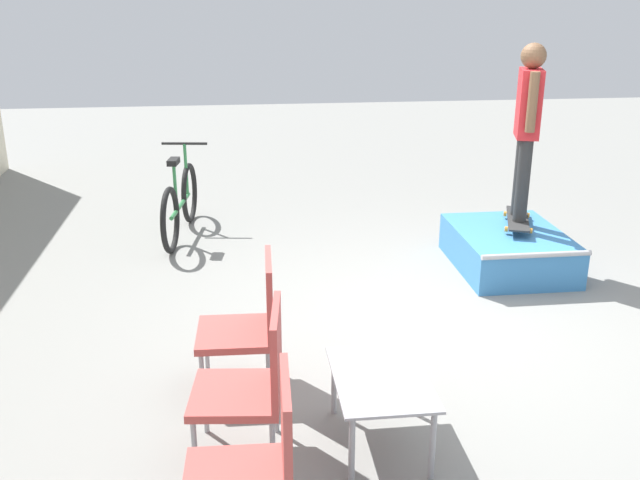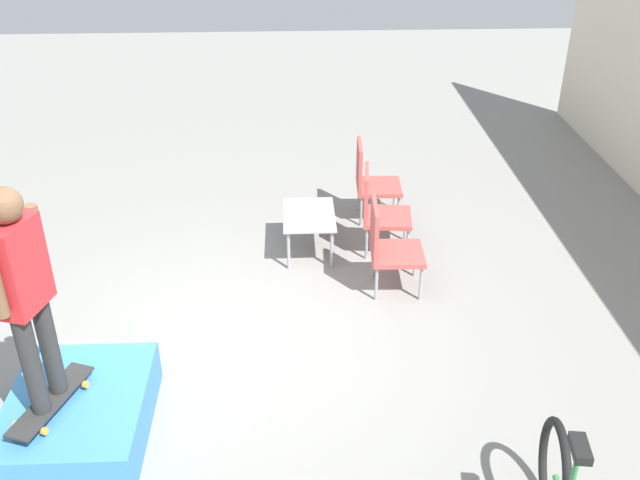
# 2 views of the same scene
# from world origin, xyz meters

# --- Properties ---
(ground_plane) EXTENTS (24.00, 24.00, 0.00)m
(ground_plane) POSITION_xyz_m (0.00, 0.00, 0.00)
(ground_plane) COLOR gray
(skate_ramp_box) EXTENTS (1.35, 1.02, 0.40)m
(skate_ramp_box) POSITION_xyz_m (1.11, -1.06, 0.19)
(skate_ramp_box) COLOR #3D84C6
(skate_ramp_box) RESTS_ON ground_plane
(skateboard_on_ramp) EXTENTS (0.84, 0.46, 0.07)m
(skateboard_on_ramp) POSITION_xyz_m (1.25, -1.18, 0.46)
(skateboard_on_ramp) COLOR #2D2D2D
(skateboard_on_ramp) RESTS_ON skate_ramp_box
(person_skater) EXTENTS (0.55, 0.30, 1.69)m
(person_skater) POSITION_xyz_m (1.25, -1.18, 1.47)
(person_skater) COLOR #2D2D2D
(person_skater) RESTS_ON skateboard_on_ramp
(coffee_table) EXTENTS (0.82, 0.56, 0.46)m
(coffee_table) POSITION_xyz_m (-1.60, 0.78, 0.40)
(coffee_table) COLOR #9E9EA3
(coffee_table) RESTS_ON ground_plane
(patio_chair_left) EXTENTS (0.54, 0.54, 0.95)m
(patio_chair_left) POSITION_xyz_m (-2.39, 1.54, 0.51)
(patio_chair_left) COLOR #99999E
(patio_chair_left) RESTS_ON ground_plane
(patio_chair_center) EXTENTS (0.57, 0.57, 0.95)m
(patio_chair_center) POSITION_xyz_m (-1.61, 1.54, 0.51)
(patio_chair_center) COLOR #99999E
(patio_chair_center) RESTS_ON ground_plane
(patio_chair_right) EXTENTS (0.54, 0.54, 0.95)m
(patio_chair_right) POSITION_xyz_m (-0.82, 1.54, 0.51)
(patio_chair_right) COLOR #99999E
(patio_chair_right) RESTS_ON ground_plane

